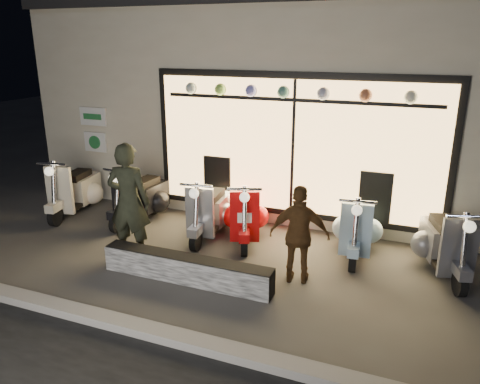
% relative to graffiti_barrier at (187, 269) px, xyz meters
% --- Properties ---
extents(ground, '(40.00, 40.00, 0.00)m').
position_rel_graffiti_barrier_xyz_m(ground, '(0.04, 0.65, -0.20)').
color(ground, '#383533').
rests_on(ground, ground).
extents(kerb, '(40.00, 0.25, 0.12)m').
position_rel_graffiti_barrier_xyz_m(kerb, '(0.04, -1.35, -0.14)').
color(kerb, slate).
rests_on(kerb, ground).
extents(shop_building, '(10.20, 6.23, 4.20)m').
position_rel_graffiti_barrier_xyz_m(shop_building, '(0.04, 5.63, 1.90)').
color(shop_building, beige).
rests_on(shop_building, ground).
extents(graffiti_barrier, '(2.64, 0.28, 0.40)m').
position_rel_graffiti_barrier_xyz_m(graffiti_barrier, '(0.00, 0.00, 0.00)').
color(graffiti_barrier, black).
rests_on(graffiti_barrier, ground).
extents(scooter_silver, '(0.59, 1.55, 1.10)m').
position_rel_graffiti_barrier_xyz_m(scooter_silver, '(-0.44, 1.79, 0.24)').
color(scooter_silver, black).
rests_on(scooter_silver, ground).
extents(scooter_red, '(0.84, 1.53, 1.10)m').
position_rel_graffiti_barrier_xyz_m(scooter_red, '(0.20, 1.87, 0.24)').
color(scooter_red, black).
rests_on(scooter_red, ground).
extents(scooter_black, '(0.56, 1.58, 1.13)m').
position_rel_graffiti_barrier_xyz_m(scooter_black, '(-2.00, 1.97, 0.25)').
color(scooter_black, black).
rests_on(scooter_black, ground).
extents(scooter_cream, '(0.72, 1.65, 1.17)m').
position_rel_graffiti_barrier_xyz_m(scooter_cream, '(-3.50, 1.83, 0.27)').
color(scooter_cream, black).
rests_on(scooter_cream, ground).
extents(scooter_blue, '(0.56, 1.52, 1.08)m').
position_rel_graffiti_barrier_xyz_m(scooter_blue, '(2.14, 2.01, 0.24)').
color(scooter_blue, black).
rests_on(scooter_blue, ground).
extents(scooter_grey, '(0.79, 1.57, 1.12)m').
position_rel_graffiti_barrier_xyz_m(scooter_grey, '(3.47, 1.83, 0.25)').
color(scooter_grey, black).
rests_on(scooter_grey, ground).
extents(man, '(0.76, 0.57, 1.91)m').
position_rel_graffiti_barrier_xyz_m(man, '(-1.22, 0.41, 0.75)').
color(man, black).
rests_on(man, ground).
extents(woman, '(0.91, 0.50, 1.47)m').
position_rel_graffiti_barrier_xyz_m(woman, '(1.51, 0.62, 0.53)').
color(woman, '#55361A').
rests_on(woman, ground).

